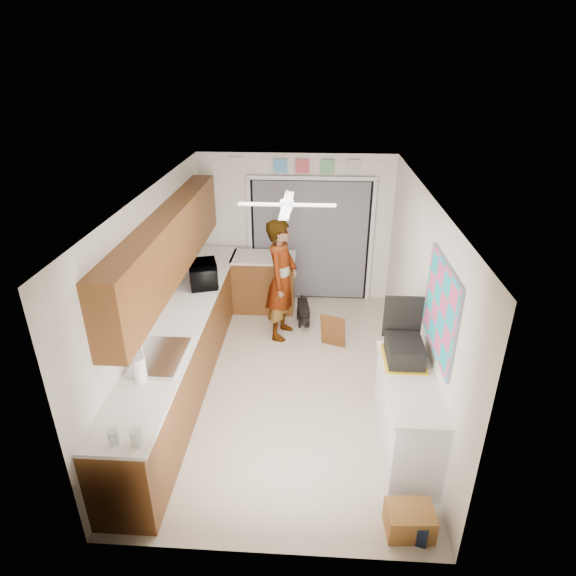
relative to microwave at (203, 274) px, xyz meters
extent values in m
plane|color=beige|center=(1.23, -0.89, -1.10)|extent=(5.00, 5.00, 0.00)
plane|color=white|center=(1.23, -0.89, 1.40)|extent=(5.00, 5.00, 0.00)
plane|color=white|center=(1.23, 1.61, 0.15)|extent=(3.20, 0.00, 3.20)
plane|color=white|center=(1.23, -3.39, 0.15)|extent=(3.20, 0.00, 3.20)
plane|color=white|center=(-0.37, -0.89, 0.15)|extent=(0.00, 5.00, 5.00)
plane|color=white|center=(2.83, -0.89, 0.15)|extent=(0.00, 5.00, 5.00)
cube|color=brown|center=(-0.07, -0.89, -0.65)|extent=(0.60, 4.80, 0.90)
cube|color=white|center=(-0.06, -0.89, -0.18)|extent=(0.62, 4.80, 0.04)
cube|color=brown|center=(-0.21, -0.69, 0.70)|extent=(0.32, 4.00, 0.80)
cube|color=silver|center=(-0.06, -1.89, -0.14)|extent=(0.50, 0.76, 0.06)
cylinder|color=silver|center=(-0.25, -1.89, -0.05)|extent=(0.03, 0.03, 0.22)
cube|color=brown|center=(0.73, 1.11, -0.65)|extent=(1.00, 0.60, 0.90)
cube|color=white|center=(0.73, 1.11, -0.18)|extent=(1.04, 0.64, 0.04)
cube|color=black|center=(1.48, 1.58, -0.05)|extent=(2.00, 0.06, 2.10)
cube|color=gray|center=(1.48, 1.54, -0.05)|extent=(1.90, 0.03, 2.05)
cube|color=white|center=(0.46, 1.55, -0.05)|extent=(0.06, 0.04, 2.10)
cube|color=white|center=(2.50, 1.55, -0.05)|extent=(0.06, 0.04, 2.10)
cube|color=white|center=(1.48, 1.55, 1.02)|extent=(2.10, 0.04, 0.06)
cube|color=#52A2DC|center=(0.98, 1.58, 1.20)|extent=(0.22, 0.02, 0.22)
cube|color=#CF4D5C|center=(1.33, 1.58, 1.20)|extent=(0.22, 0.02, 0.22)
cube|color=#68B777|center=(1.73, 1.58, 1.20)|extent=(0.22, 0.02, 0.22)
cube|color=beige|center=(2.13, 1.58, 1.20)|extent=(0.22, 0.02, 0.22)
cube|color=silver|center=(0.28, 1.58, 1.20)|extent=(0.22, 0.02, 0.26)
cube|color=white|center=(2.58, -2.09, -0.65)|extent=(0.50, 1.40, 0.90)
cube|color=white|center=(2.57, -2.09, -0.18)|extent=(0.54, 1.44, 0.04)
cube|color=#DA5081|center=(2.81, -1.89, 0.55)|extent=(0.03, 1.15, 0.95)
cube|color=white|center=(1.23, -0.69, 1.22)|extent=(1.14, 1.14, 0.24)
imported|color=black|center=(0.00, 0.00, 0.00)|extent=(0.53, 0.65, 0.31)
cylinder|color=silver|center=(0.13, -3.14, -0.08)|extent=(0.13, 0.13, 0.14)
cylinder|color=silver|center=(-0.07, -3.14, -0.09)|extent=(0.09, 0.09, 0.14)
cylinder|color=white|center=(-0.13, -2.27, -0.02)|extent=(0.14, 0.14, 0.27)
cube|color=black|center=(2.55, -1.73, -0.05)|extent=(0.38, 0.50, 0.21)
cube|color=yellow|center=(2.55, -1.73, -0.16)|extent=(0.44, 0.58, 0.02)
cube|color=black|center=(2.55, -1.44, 0.20)|extent=(0.42, 0.03, 0.50)
cube|color=#9F6E32|center=(2.48, -3.09, -0.97)|extent=(0.44, 0.34, 0.26)
cube|color=#152035|center=(2.48, -3.09, -0.99)|extent=(0.40, 0.36, 0.21)
cube|color=brown|center=(1.86, -0.07, -0.82)|extent=(0.39, 0.25, 0.54)
imported|color=white|center=(1.09, 0.25, -0.18)|extent=(0.58, 0.75, 1.84)
cube|color=black|center=(1.41, 0.61, -0.89)|extent=(0.30, 0.55, 0.41)
camera|label=1|loc=(1.58, -6.12, 2.78)|focal=30.00mm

